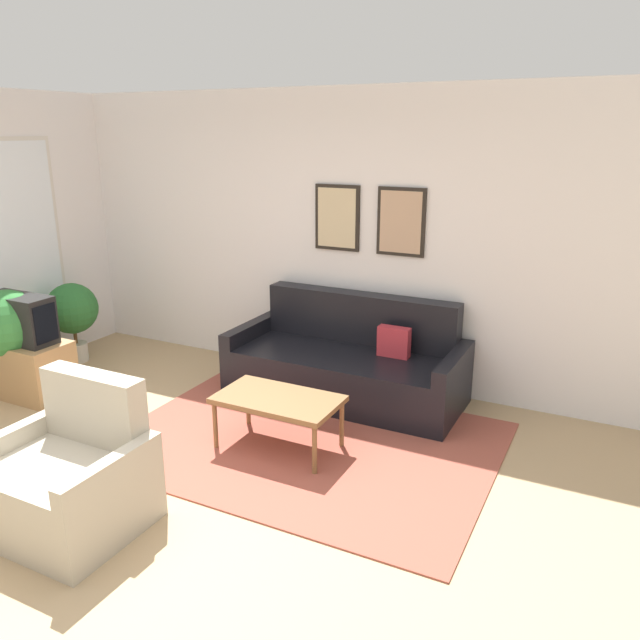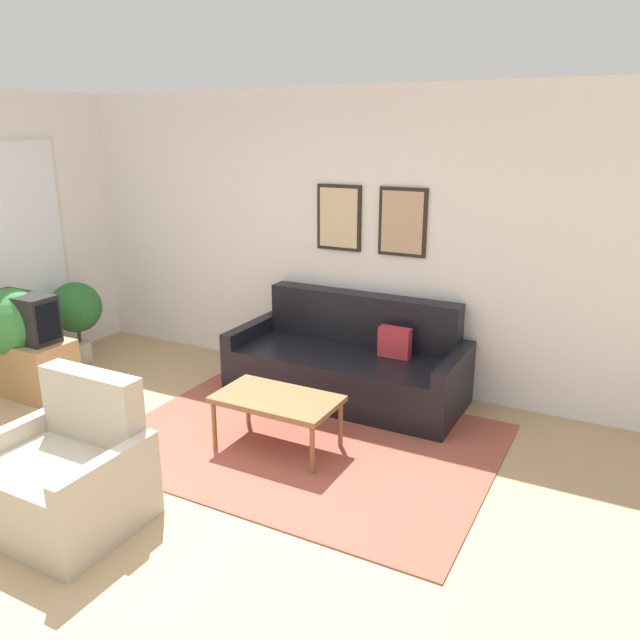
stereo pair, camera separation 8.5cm
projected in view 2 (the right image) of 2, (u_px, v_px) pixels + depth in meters
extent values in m
plane|color=tan|center=(122.00, 519.00, 3.88)|extent=(16.00, 16.00, 0.00)
cube|color=#9E4C3D|center=(305.00, 441.00, 4.84)|extent=(2.86, 2.11, 0.01)
cube|color=silver|center=(329.00, 238.00, 5.89)|extent=(8.00, 0.06, 2.70)
cube|color=black|center=(339.00, 218.00, 5.74)|extent=(0.44, 0.03, 0.60)
cube|color=#CCB78E|center=(338.00, 218.00, 5.72)|extent=(0.38, 0.01, 0.54)
cube|color=black|center=(403.00, 222.00, 5.46)|extent=(0.44, 0.03, 0.60)
cube|color=tan|center=(402.00, 222.00, 5.44)|extent=(0.38, 0.01, 0.54)
cube|color=beige|center=(3.00, 225.00, 5.95)|extent=(0.02, 1.38, 1.63)
cube|color=white|center=(3.00, 225.00, 5.94)|extent=(0.02, 1.30, 1.55)
cube|color=black|center=(346.00, 376.00, 5.58)|extent=(1.84, 0.90, 0.43)
cube|color=black|center=(362.00, 318.00, 5.75)|extent=(1.84, 0.20, 0.46)
cube|color=black|center=(254.00, 351.00, 6.00)|extent=(0.12, 0.90, 0.57)
cube|color=black|center=(453.00, 389.00, 5.13)|extent=(0.12, 0.90, 0.57)
cube|color=#B22D38|center=(395.00, 343.00, 5.39)|extent=(0.28, 0.10, 0.28)
cube|color=brown|center=(277.00, 399.00, 4.65)|extent=(0.92, 0.53, 0.04)
cylinder|color=brown|center=(214.00, 425.00, 4.71)|extent=(0.04, 0.04, 0.38)
cylinder|color=brown|center=(312.00, 450.00, 4.33)|extent=(0.04, 0.04, 0.38)
cylinder|color=brown|center=(248.00, 403.00, 5.09)|extent=(0.04, 0.04, 0.38)
cylinder|color=brown|center=(341.00, 424.00, 4.71)|extent=(0.04, 0.04, 0.38)
cube|color=#A87F51|center=(29.00, 366.00, 5.70)|extent=(0.83, 0.45, 0.51)
cube|color=black|center=(22.00, 317.00, 5.56)|extent=(0.67, 0.28, 0.43)
cube|color=black|center=(48.00, 322.00, 5.41)|extent=(0.01, 0.23, 0.33)
cube|color=#B2A893|center=(62.00, 492.00, 3.78)|extent=(0.72, 0.76, 0.44)
cube|color=#B2A893|center=(93.00, 405.00, 3.90)|extent=(0.72, 0.16, 0.45)
cube|color=#B2A893|center=(16.00, 467.00, 3.94)|extent=(0.09, 0.76, 0.56)
cube|color=#B2A893|center=(110.00, 501.00, 3.58)|extent=(0.09, 0.76, 0.56)
cylinder|color=#383D42|center=(21.00, 380.00, 5.73)|extent=(0.23, 0.23, 0.23)
cylinder|color=#51381E|center=(18.00, 359.00, 5.67)|extent=(0.04, 0.04, 0.18)
sphere|color=#337A38|center=(12.00, 322.00, 5.57)|extent=(0.61, 0.61, 0.61)
cylinder|color=beige|center=(81.00, 351.00, 6.57)|extent=(0.22, 0.22, 0.19)
cylinder|color=#51381E|center=(79.00, 335.00, 6.52)|extent=(0.04, 0.04, 0.16)
sphere|color=#28662D|center=(76.00, 307.00, 6.43)|extent=(0.52, 0.52, 0.52)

